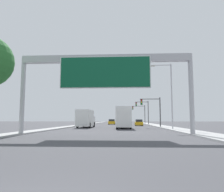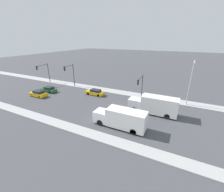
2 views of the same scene
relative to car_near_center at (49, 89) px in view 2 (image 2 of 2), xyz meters
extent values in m
cube|color=#AAAAAA|center=(7.75, -1.06, -0.59)|extent=(3.00, 120.00, 0.15)
cube|color=#AAAAAA|center=(-10.75, -1.06, -0.59)|extent=(2.00, 120.00, 0.15)
cube|color=#1E662D|center=(0.00, 0.05, -0.14)|extent=(1.87, 4.26, 0.70)
cube|color=#1E232D|center=(0.00, -0.16, 0.47)|extent=(1.64, 2.22, 0.54)
cylinder|color=black|center=(-0.82, 1.37, -0.35)|extent=(0.22, 0.64, 0.64)
cylinder|color=black|center=(0.82, 1.37, -0.35)|extent=(0.22, 0.64, 0.64)
cylinder|color=black|center=(-0.82, -1.27, -0.35)|extent=(0.22, 0.64, 0.64)
cylinder|color=black|center=(0.82, -1.27, -0.35)|extent=(0.22, 0.64, 0.64)
cube|color=gold|center=(3.50, -12.10, -0.13)|extent=(1.72, 4.72, 0.73)
cube|color=#1E232D|center=(3.50, -12.34, 0.52)|extent=(1.51, 2.45, 0.56)
cylinder|color=black|center=(2.75, -10.64, -0.35)|extent=(0.22, 0.64, 0.64)
cylinder|color=black|center=(4.25, -10.64, -0.35)|extent=(0.22, 0.64, 0.64)
cylinder|color=black|center=(2.75, -13.57, -0.35)|extent=(0.22, 0.64, 0.64)
cylinder|color=black|center=(4.25, -13.57, -0.35)|extent=(0.22, 0.64, 0.64)
cube|color=gold|center=(-3.50, -0.33, -0.11)|extent=(1.88, 4.34, 0.77)
cube|color=#1E232D|center=(-3.50, -0.55, 0.56)|extent=(1.65, 2.26, 0.58)
cylinder|color=black|center=(-4.33, 1.02, -0.35)|extent=(0.22, 0.64, 0.64)
cylinder|color=black|center=(-2.67, 1.02, -0.35)|extent=(0.22, 0.64, 0.64)
cylinder|color=black|center=(-4.33, -1.68, -0.35)|extent=(0.22, 0.64, 0.64)
cylinder|color=black|center=(-2.67, -1.68, -0.35)|extent=(0.22, 0.64, 0.64)
cube|color=white|center=(-7.00, -20.25, 0.56)|extent=(2.19, 2.40, 1.85)
cube|color=silver|center=(-7.00, -24.53, 1.06)|extent=(2.38, 6.16, 2.87)
cylinder|color=black|center=(-8.05, -20.37, -0.17)|extent=(0.28, 1.00, 1.00)
cylinder|color=black|center=(-5.95, -20.37, -0.17)|extent=(0.28, 1.00, 1.00)
cylinder|color=black|center=(-8.05, -26.07, -0.17)|extent=(0.28, 1.00, 1.00)
cylinder|color=black|center=(-5.95, -26.07, -0.17)|extent=(0.28, 1.00, 1.00)
cube|color=white|center=(0.00, -23.77, 0.66)|extent=(2.20, 2.52, 2.05)
cube|color=silver|center=(0.00, -28.26, 1.21)|extent=(2.40, 6.47, 3.16)
cylinder|color=black|center=(-1.06, -23.89, -0.17)|extent=(0.28, 1.00, 1.00)
cylinder|color=black|center=(1.06, -23.89, -0.17)|extent=(0.28, 1.00, 1.00)
cylinder|color=black|center=(-1.06, -29.88, -0.17)|extent=(0.28, 1.00, 1.00)
cylinder|color=black|center=(1.06, -29.88, -0.17)|extent=(0.28, 1.00, 1.00)
cylinder|color=#3D3D3F|center=(6.75, -23.06, 2.12)|extent=(0.20, 0.20, 5.57)
cylinder|color=#3D3D3F|center=(4.89, -23.06, 4.60)|extent=(3.72, 0.14, 0.14)
cube|color=black|center=(3.33, -23.06, 4.03)|extent=(0.35, 0.28, 1.05)
cylinder|color=red|center=(3.33, -23.22, 4.38)|extent=(0.22, 0.04, 0.22)
cylinder|color=yellow|center=(3.33, -23.22, 4.03)|extent=(0.22, 0.04, 0.22)
cylinder|color=green|center=(3.33, -23.22, 3.68)|extent=(0.22, 0.04, 0.22)
cylinder|color=#3D3D3F|center=(6.75, -3.06, 2.63)|extent=(0.20, 0.20, 6.60)
cylinder|color=#3D3D3F|center=(4.95, -3.06, 5.63)|extent=(3.59, 0.14, 0.14)
cube|color=black|center=(3.44, -3.06, 5.06)|extent=(0.35, 0.28, 1.05)
cylinder|color=red|center=(3.44, -3.22, 5.41)|extent=(0.22, 0.04, 0.22)
cylinder|color=yellow|center=(3.44, -3.22, 5.06)|extent=(0.22, 0.04, 0.22)
cylinder|color=green|center=(3.44, -3.22, 4.71)|extent=(0.22, 0.04, 0.22)
cylinder|color=#3D3D3F|center=(6.75, 6.94, 2.35)|extent=(0.20, 0.20, 6.03)
cylinder|color=#3D3D3F|center=(4.65, 6.94, 5.06)|extent=(4.19, 0.14, 0.14)
cube|color=black|center=(2.89, 6.94, 4.49)|extent=(0.35, 0.28, 1.05)
cylinder|color=red|center=(2.89, 6.78, 4.84)|extent=(0.22, 0.04, 0.22)
cylinder|color=yellow|center=(2.89, 6.78, 4.49)|extent=(0.22, 0.04, 0.22)
cylinder|color=green|center=(2.89, 6.78, 4.14)|extent=(0.22, 0.04, 0.22)
cylinder|color=#B2B2B7|center=(6.85, -32.76, 4.05)|extent=(0.18, 0.18, 9.44)
cylinder|color=#B2B2B7|center=(5.56, -32.76, 8.62)|extent=(2.57, 0.12, 0.12)
cube|color=#B2B2A8|center=(4.28, -32.76, 8.52)|extent=(0.60, 0.28, 0.20)
camera|label=1|loc=(0.07, -63.96, 0.84)|focal=35.00mm
camera|label=2|loc=(-26.04, -31.49, 12.73)|focal=24.00mm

